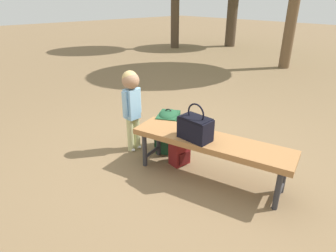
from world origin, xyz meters
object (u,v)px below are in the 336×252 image
(handbag, at_px, (195,127))
(backpack_small, at_px, (180,150))
(backpack_large, at_px, (168,129))
(child_standing, at_px, (132,99))
(park_bench, at_px, (210,144))

(handbag, xyz_separation_m, backpack_small, (0.30, -0.09, -0.41))
(backpack_large, bearing_deg, handbag, 159.92)
(handbag, relative_size, backpack_small, 1.08)
(child_standing, bearing_deg, backpack_small, -164.63)
(handbag, height_order, backpack_large, handbag)
(handbag, distance_m, backpack_small, 0.51)
(park_bench, bearing_deg, backpack_large, -9.09)
(child_standing, bearing_deg, park_bench, -169.47)
(child_standing, distance_m, backpack_large, 0.57)
(handbag, xyz_separation_m, child_standing, (0.92, 0.08, 0.08))
(park_bench, relative_size, handbag, 4.48)
(handbag, height_order, child_standing, child_standing)
(child_standing, bearing_deg, backpack_large, -132.89)
(child_standing, xyz_separation_m, backpack_large, (-0.29, -0.31, -0.39))
(handbag, distance_m, backpack_large, 0.74)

